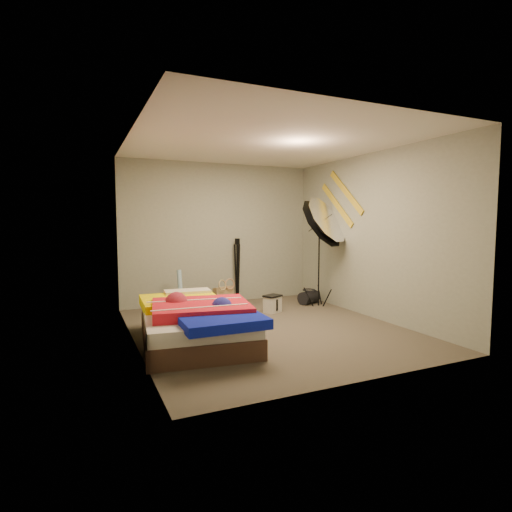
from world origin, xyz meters
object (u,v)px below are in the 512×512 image
duffel_bag (309,297)px  photo_umbrella (321,224)px  camera_case (272,304)px  bed (196,321)px  camera_tripod (237,266)px  wrapping_roll (180,290)px  tote_bag (224,298)px

duffel_bag → photo_umbrella: (-0.01, -0.36, 1.31)m
camera_case → bed: bed is taller
photo_umbrella → camera_tripod: photo_umbrella is taller
photo_umbrella → camera_tripod: 1.70m
wrapping_roll → duffel_bag: size_ratio=1.78×
tote_bag → photo_umbrella: 2.04m
duffel_bag → bed: 2.83m
photo_umbrella → bed: bearing=-157.1°
duffel_bag → camera_tripod: bearing=125.9°
camera_tripod → camera_case: bearing=-78.9°
wrapping_roll → duffel_bag: bearing=-11.3°
camera_case → duffel_bag: size_ratio=0.69×
photo_umbrella → camera_tripod: (-1.08, 1.07, -0.75)m
bed → photo_umbrella: bearing=22.9°
bed → photo_umbrella: 2.90m
wrapping_roll → camera_case: (1.32, -0.76, -0.21)m
tote_bag → photo_umbrella: photo_umbrella is taller
wrapping_roll → photo_umbrella: photo_umbrella is taller
tote_bag → duffel_bag: size_ratio=0.99×
wrapping_roll → bed: bearing=-97.6°
wrapping_roll → bed: 1.86m
tote_bag → camera_case: (0.63, -0.56, -0.06)m
wrapping_roll → photo_umbrella: 2.58m
wrapping_roll → duffel_bag: 2.26m
tote_bag → camera_case: tote_bag is taller
photo_umbrella → camera_tripod: bearing=135.3°
duffel_bag → bed: bearing=-171.6°
bed → photo_umbrella: (2.45, 1.03, 1.16)m
wrapping_roll → camera_tripod: camera_tripod is taller
bed → photo_umbrella: photo_umbrella is taller
camera_case → bed: (-1.57, -1.07, 0.13)m
duffel_bag → camera_tripod: camera_tripod is taller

